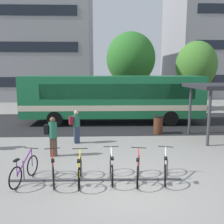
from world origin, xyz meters
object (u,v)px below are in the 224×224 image
(parked_bicycle_red_4, at_px, (138,170))
(street_tree_1, at_px, (131,59))
(trash_bin, at_px, (158,125))
(city_bus, at_px, (112,97))
(commuter_maroon_pack_1, at_px, (76,124))
(street_tree_0, at_px, (196,65))
(parked_bicycle_red_1, at_px, (53,171))
(parked_bicycle_white_3, at_px, (112,168))
(parked_bicycle_yellow_2, at_px, (80,171))
(commuter_black_pack_0, at_px, (52,134))
(parked_bicycle_purple_0, at_px, (24,170))
(parked_bicycle_white_5, at_px, (165,168))

(parked_bicycle_red_4, bearing_deg, street_tree_1, 4.55)
(trash_bin, bearing_deg, city_bus, 129.62)
(commuter_maroon_pack_1, relative_size, street_tree_0, 0.27)
(parked_bicycle_red_1, xyz_separation_m, parked_bicycle_white_3, (1.90, 0.12, 0.00))
(parked_bicycle_yellow_2, bearing_deg, street_tree_0, -34.50)
(commuter_black_pack_0, distance_m, commuter_maroon_pack_1, 2.02)
(parked_bicycle_purple_0, relative_size, parked_bicycle_red_1, 1.00)
(parked_bicycle_red_4, relative_size, trash_bin, 1.66)
(parked_bicycle_purple_0, relative_size, street_tree_0, 0.27)
(parked_bicycle_purple_0, xyz_separation_m, street_tree_0, (10.90, 14.53, 3.63))
(city_bus, height_order, street_tree_1, street_tree_1)
(parked_bicycle_red_1, relative_size, parked_bicycle_white_5, 1.00)
(parked_bicycle_white_3, xyz_separation_m, street_tree_1, (2.22, 14.70, 4.21))
(parked_bicycle_white_3, xyz_separation_m, commuter_black_pack_0, (-2.40, 2.36, 0.58))
(parked_bicycle_purple_0, bearing_deg, commuter_black_pack_0, 3.55)
(street_tree_0, bearing_deg, parked_bicycle_white_5, -113.42)
(parked_bicycle_yellow_2, bearing_deg, parked_bicycle_red_4, -91.51)
(parked_bicycle_yellow_2, height_order, parked_bicycle_red_4, same)
(commuter_maroon_pack_1, bearing_deg, parked_bicycle_white_5, -72.34)
(parked_bicycle_red_4, bearing_deg, trash_bin, -8.43)
(parked_bicycle_red_1, bearing_deg, commuter_black_pack_0, -0.94)
(parked_bicycle_red_1, relative_size, commuter_black_pack_0, 1.01)
(parked_bicycle_red_1, bearing_deg, commuter_maroon_pack_1, -15.96)
(parked_bicycle_yellow_2, distance_m, parked_bicycle_white_5, 2.81)
(parked_bicycle_red_4, xyz_separation_m, trash_bin, (2.01, 6.09, 0.13))
(street_tree_0, bearing_deg, trash_bin, -121.40)
(city_bus, height_order, commuter_maroon_pack_1, city_bus)
(city_bus, height_order, commuter_black_pack_0, city_bus)
(parked_bicycle_purple_0, height_order, commuter_maroon_pack_1, commuter_maroon_pack_1)
(parked_bicycle_white_3, xyz_separation_m, trash_bin, (2.87, 5.94, 0.13))
(parked_bicycle_red_1, xyz_separation_m, parked_bicycle_red_4, (2.76, -0.02, 0.00))
(commuter_black_pack_0, bearing_deg, parked_bicycle_red_4, -36.99)
(parked_bicycle_white_3, xyz_separation_m, commuter_maroon_pack_1, (-1.62, 4.22, 0.57))
(parked_bicycle_white_5, xyz_separation_m, street_tree_1, (0.45, 14.77, 4.21))
(parked_bicycle_red_4, distance_m, street_tree_1, 15.49)
(parked_bicycle_red_1, height_order, parked_bicycle_white_5, same)
(commuter_black_pack_0, relative_size, street_tree_1, 0.24)
(parked_bicycle_white_5, bearing_deg, commuter_black_pack_0, 73.22)
(parked_bicycle_purple_0, xyz_separation_m, commuter_maroon_pack_1, (1.21, 4.29, 0.57))
(commuter_maroon_pack_1, bearing_deg, commuter_black_pack_0, -133.35)
(parked_bicycle_white_3, height_order, trash_bin, trash_bin)
(parked_bicycle_yellow_2, height_order, street_tree_1, street_tree_1)
(parked_bicycle_white_3, bearing_deg, commuter_black_pack_0, 45.05)
(city_bus, height_order, trash_bin, city_bus)
(commuter_black_pack_0, bearing_deg, commuter_maroon_pack_1, 67.96)
(trash_bin, bearing_deg, parked_bicycle_red_4, -108.23)
(city_bus, distance_m, parked_bicycle_red_4, 9.29)
(parked_bicycle_yellow_2, height_order, commuter_black_pack_0, commuter_black_pack_0)
(parked_bicycle_red_1, relative_size, street_tree_1, 0.24)
(parked_bicycle_red_1, bearing_deg, parked_bicycle_white_3, -98.63)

